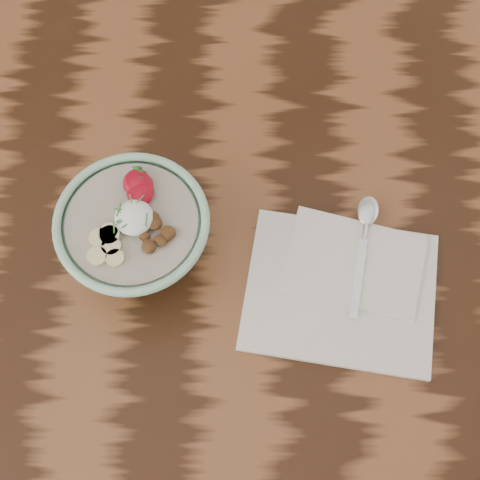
# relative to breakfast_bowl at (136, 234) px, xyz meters

# --- Properties ---
(table) EXTENTS (1.60, 0.90, 0.75)m
(table) POSITION_rel_breakfast_bowl_xyz_m (0.03, 0.04, -0.16)
(table) COLOR black
(table) RESTS_ON ground
(breakfast_bowl) EXTENTS (0.21, 0.21, 0.13)m
(breakfast_bowl) POSITION_rel_breakfast_bowl_xyz_m (0.00, 0.00, 0.00)
(breakfast_bowl) COLOR #95C9A6
(breakfast_bowl) RESTS_ON table
(napkin) EXTENTS (0.29, 0.25, 0.02)m
(napkin) POSITION_rel_breakfast_bowl_xyz_m (0.29, -0.05, -0.06)
(napkin) COLOR silver
(napkin) RESTS_ON table
(spoon) EXTENTS (0.06, 0.19, 0.01)m
(spoon) POSITION_rel_breakfast_bowl_xyz_m (0.32, 0.04, -0.05)
(spoon) COLOR silver
(spoon) RESTS_ON napkin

